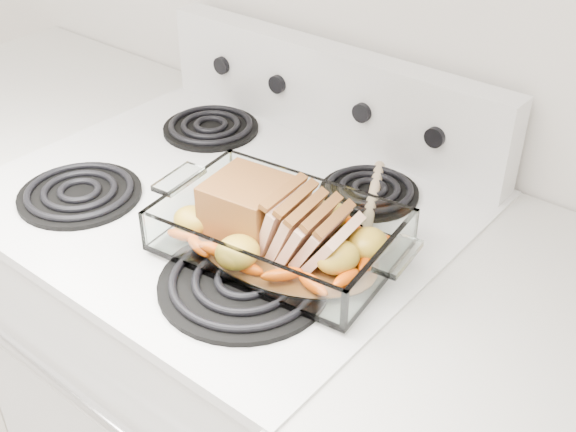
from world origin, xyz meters
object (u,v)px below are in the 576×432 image
Objects in this scene: electric_range at (236,380)px; pork_roast at (268,215)px; baking_dish at (280,238)px; counter_left at (46,262)px.

electric_range is 4.81× the size of pork_roast.
pork_roast reaches higher than baking_dish.
counter_left is (-0.67, -0.00, -0.02)m from electric_range.
counter_left is at bearing -161.14° from pork_roast.
electric_range is 0.54m from pork_roast.
electric_range reaches higher than baking_dish.
baking_dish is (0.84, -0.07, 0.50)m from counter_left.
baking_dish is 0.04m from pork_roast.
baking_dish is at bearing -4.45° from counter_left.
counter_left is at bearing 168.37° from baking_dish.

